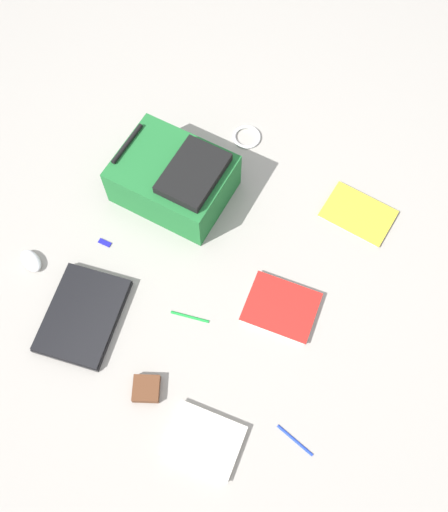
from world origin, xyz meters
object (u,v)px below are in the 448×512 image
Objects in this scene: book_manual at (358,214)px; laptop at (83,315)px; pen_black at (190,316)px; computer_mouse at (31,261)px; cable_coil at (247,137)px; pen_blue at (295,440)px; backpack at (175,179)px; earbud_pouch at (146,389)px; book_comic at (281,307)px; usb_stick at (105,242)px; book_blue at (204,441)px.

laptop is at bearing 147.05° from book_manual.
computer_mouse is at bearing 105.13° from pen_black.
laptop reaches higher than cable_coil.
pen_black is at bearing 74.70° from pen_blue.
backpack is 4.36× the size of computer_mouse.
pen_blue is 0.49m from earbud_pouch.
book_manual is 1.17m from computer_mouse.
book_comic is at bearing -136.73° from cable_coil.
pen_blue is 0.93m from usb_stick.
cable_coil is 1.03m from earbud_pouch.
backpack is 1.55× the size of book_comic.
computer_mouse is 0.92m from cable_coil.
laptop reaches higher than book_manual.
laptop is at bearing -84.65° from computer_mouse.
laptop is 0.66m from book_comic.
usb_stick is (-0.61, 0.68, -0.00)m from book_manual.
book_blue is 2.66× the size of computer_mouse.
book_manual is 0.83m from pen_blue.
laptop is at bearing 80.33° from book_blue.
book_manual is at bearing -22.15° from pen_black.
backpack is 1.11× the size of laptop.
computer_mouse is 0.88× the size of cable_coil.
pen_black is (0.15, -0.57, -0.01)m from computer_mouse.
computer_mouse is at bearing 78.72° from earbud_pouch.
book_manual is 0.92m from usb_stick.
earbud_pouch is (-0.14, 0.47, 0.01)m from pen_blue.
book_comic is 0.51m from earbud_pouch.
computer_mouse is at bearing 159.89° from cable_coil.
book_comic is 0.71m from cable_coil.
usb_stick is at bearing 132.01° from book_manual.
pen_black is 2.83× the size of usb_stick.
book_blue is (-0.66, -0.60, -0.08)m from backpack.
pen_blue is (-0.14, -0.50, -0.00)m from pen_black.
pen_black is (0.20, -0.29, -0.01)m from laptop.
book_comic is at bearing -76.99° from usb_stick.
pen_black is at bearing 42.33° from book_blue.
cable_coil is at bearing -2.50° from laptop.
backpack is 0.34m from usb_stick.
earbud_pouch is at bearing 165.73° from book_manual.
book_comic reaches higher than usb_stick.
pen_black is at bearing -137.93° from backpack.
cable_coil is at bearing 41.41° from pen_blue.
laptop is 3.94× the size of computer_mouse.
book_comic is 0.66m from usb_stick.
laptop is at bearing 177.50° from cable_coil.
earbud_pouch reaches higher than pen_black.
laptop is 8.11× the size of usb_stick.
book_blue is at bearing -95.91° from earbud_pouch.
usb_stick is at bearing 103.01° from book_comic.
pen_black is at bearing 130.36° from book_comic.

